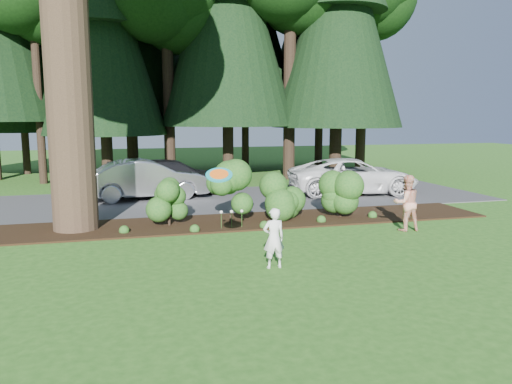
{
  "coord_description": "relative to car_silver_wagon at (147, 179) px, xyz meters",
  "views": [
    {
      "loc": [
        -3.21,
        -11.3,
        3.22
      ],
      "look_at": [
        0.02,
        0.86,
        1.3
      ],
      "focal_mm": 35.0,
      "sensor_mm": 36.0,
      "label": 1
    }
  ],
  "objects": [
    {
      "name": "car_dark_suv",
      "position": [
        1.04,
        0.93,
        -0.05
      ],
      "size": [
        5.18,
        2.73,
        1.43
      ],
      "primitive_type": "imported",
      "rotation": [
        0.0,
        0.0,
        1.72
      ],
      "color": "black",
      "rests_on": "driveway"
    },
    {
      "name": "child",
      "position": [
        2.19,
        -9.71,
        -0.14
      ],
      "size": [
        0.49,
        0.33,
        1.31
      ],
      "primitive_type": "imported",
      "rotation": [
        0.0,
        0.0,
        3.19
      ],
      "color": "white",
      "rests_on": "ground"
    },
    {
      "name": "car_white_suv",
      "position": [
        8.31,
        -0.84,
        -0.03
      ],
      "size": [
        5.54,
        3.05,
        1.47
      ],
      "primitive_type": "imported",
      "rotation": [
        0.0,
        0.0,
        1.45
      ],
      "color": "silver",
      "rests_on": "driveway"
    },
    {
      "name": "adult",
      "position": [
        6.83,
        -7.28,
        -0.0
      ],
      "size": [
        0.81,
        0.65,
        1.59
      ],
      "primitive_type": "imported",
      "rotation": [
        0.0,
        0.0,
        3.07
      ],
      "color": "#D7481C",
      "rests_on": "ground"
    },
    {
      "name": "lily_cluster",
      "position": [
        2.08,
        -5.88,
        -0.3
      ],
      "size": [
        0.69,
        0.09,
        0.57
      ],
      "color": "#164817",
      "rests_on": "ground"
    },
    {
      "name": "ground",
      "position": [
        2.38,
        -8.28,
        -0.8
      ],
      "size": [
        80.0,
        80.0,
        0.0
      ],
      "primitive_type": "plane",
      "color": "#245518",
      "rests_on": "ground"
    },
    {
      "name": "driveway",
      "position": [
        2.38,
        -0.78,
        -0.78
      ],
      "size": [
        22.0,
        6.0,
        0.03
      ],
      "primitive_type": "cube",
      "color": "#38383A",
      "rests_on": "ground"
    },
    {
      "name": "mulch_bed",
      "position": [
        2.38,
        -5.03,
        -0.77
      ],
      "size": [
        16.0,
        2.5,
        0.05
      ],
      "primitive_type": "cube",
      "color": "black",
      "rests_on": "ground"
    },
    {
      "name": "shrub_row",
      "position": [
        3.15,
        -5.15,
        0.01
      ],
      "size": [
        6.53,
        1.6,
        1.61
      ],
      "color": "#164817",
      "rests_on": "ground"
    },
    {
      "name": "car_silver_wagon",
      "position": [
        0.0,
        0.0,
        0.0
      ],
      "size": [
        4.79,
        2.05,
        1.53
      ],
      "primitive_type": "imported",
      "rotation": [
        0.0,
        0.0,
        1.66
      ],
      "color": "#BABABF",
      "rests_on": "driveway"
    },
    {
      "name": "frisbee",
      "position": [
        1.0,
        -9.78,
        1.26
      ],
      "size": [
        0.56,
        0.51,
        0.3
      ],
      "color": "teal",
      "rests_on": "ground"
    }
  ]
}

